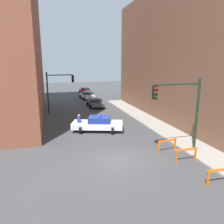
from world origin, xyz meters
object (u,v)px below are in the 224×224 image
object	(u,v)px
parked_car_mid	(87,95)
barrier_mid	(186,153)
parked_car_far	(85,91)
pedestrian_crossing	(79,123)
traffic_light_far	(56,86)
barrier_front	(220,174)
parked_car_near	(95,102)
barrier_back	(167,143)
traffic_light_near	(184,104)
police_car	(98,124)

from	to	relation	value
parked_car_mid	barrier_mid	distance (m)	26.81
parked_car_far	pedestrian_crossing	bearing A→B (deg)	-100.57
traffic_light_far	pedestrian_crossing	xyz separation A→B (m)	(1.62, -8.82, -2.54)
barrier_front	barrier_mid	xyz separation A→B (m)	(-0.09, 2.89, 0.00)
parked_car_near	parked_car_mid	bearing A→B (deg)	89.82
traffic_light_far	pedestrian_crossing	world-z (taller)	traffic_light_far
barrier_back	parked_car_far	bearing A→B (deg)	91.70
parked_car_far	traffic_light_near	bearing A→B (deg)	-86.96
police_car	parked_car_far	distance (m)	25.62
parked_car_near	parked_car_mid	xyz separation A→B (m)	(0.06, 7.42, 0.00)
traffic_light_near	traffic_light_far	size ratio (longest dim) A/B	1.00
barrier_mid	barrier_back	bearing A→B (deg)	100.21
police_car	parked_car_far	bearing A→B (deg)	12.06
traffic_light_near	police_car	size ratio (longest dim) A/B	1.03
parked_car_mid	barrier_back	xyz separation A→B (m)	(1.62, -24.92, -0.06)
traffic_light_far	parked_car_mid	world-z (taller)	traffic_light_far
traffic_light_far	barrier_front	size ratio (longest dim) A/B	3.25
parked_car_far	parked_car_near	bearing A→B (deg)	-93.25
police_car	barrier_back	xyz separation A→B (m)	(3.79, -6.12, -0.11)
traffic_light_far	pedestrian_crossing	bearing A→B (deg)	-79.57
traffic_light_near	barrier_front	bearing A→B (deg)	-96.15
parked_car_mid	pedestrian_crossing	world-z (taller)	pedestrian_crossing
barrier_front	barrier_back	distance (m)	4.73
traffic_light_near	parked_car_near	world-z (taller)	traffic_light_near
traffic_light_near	pedestrian_crossing	size ratio (longest dim) A/B	3.13
traffic_light_far	parked_car_far	world-z (taller)	traffic_light_far
parked_car_near	barrier_mid	xyz separation A→B (m)	(2.01, -19.33, -0.06)
parked_car_near	traffic_light_far	bearing A→B (deg)	-157.61
police_car	pedestrian_crossing	size ratio (longest dim) A/B	3.04
traffic_light_near	parked_car_far	xyz separation A→B (m)	(-1.83, 31.91, -2.86)
traffic_light_far	pedestrian_crossing	distance (m)	9.32
parked_car_near	parked_car_mid	world-z (taller)	same
parked_car_far	barrier_back	bearing A→B (deg)	-88.54
parked_car_mid	parked_car_far	xyz separation A→B (m)	(0.68, 6.67, 0.00)
traffic_light_near	parked_car_far	distance (m)	32.09
barrier_front	barrier_mid	distance (m)	2.89
pedestrian_crossing	barrier_mid	size ratio (longest dim) A/B	1.04
barrier_back	parked_car_near	bearing A→B (deg)	95.48
traffic_light_near	barrier_mid	size ratio (longest dim) A/B	3.25
police_car	barrier_front	xyz separation A→B (m)	(4.21, -10.83, -0.11)
parked_car_far	pedestrian_crossing	distance (m)	25.54
traffic_light_far	barrier_back	world-z (taller)	traffic_light_far
parked_car_near	pedestrian_crossing	xyz separation A→B (m)	(-3.84, -11.04, 0.19)
traffic_light_near	parked_car_far	size ratio (longest dim) A/B	1.21
pedestrian_crossing	barrier_mid	world-z (taller)	pedestrian_crossing
police_car	parked_car_near	distance (m)	11.57
parked_car_mid	barrier_front	world-z (taller)	parked_car_mid
police_car	parked_car_near	xyz separation A→B (m)	(2.11, 11.38, -0.05)
traffic_light_far	parked_car_near	bearing A→B (deg)	22.11
traffic_light_near	pedestrian_crossing	xyz separation A→B (m)	(-6.41, 6.79, -2.67)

